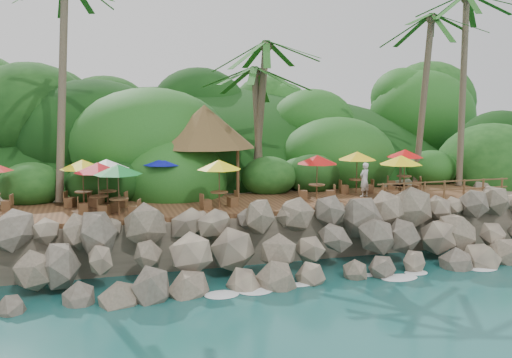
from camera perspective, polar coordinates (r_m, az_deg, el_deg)
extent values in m
plane|color=#19514F|center=(21.96, 4.47, -10.94)|extent=(140.00, 140.00, 0.00)
cube|color=gray|center=(36.68, -4.38, -1.55)|extent=(32.00, 25.20, 2.10)
ellipsoid|color=#143811|center=(44.12, -6.38, -1.34)|extent=(44.80, 28.00, 15.40)
cube|color=brown|center=(26.92, 0.00, -2.53)|extent=(26.00, 5.00, 0.20)
ellipsoid|color=white|center=(21.00, -20.07, -12.23)|extent=(1.20, 0.80, 0.06)
ellipsoid|color=white|center=(20.99, -11.70, -11.91)|extent=(1.20, 0.80, 0.06)
ellipsoid|color=white|center=(21.40, -3.51, -11.36)|extent=(1.20, 0.80, 0.06)
ellipsoid|color=white|center=(22.21, 4.19, -10.63)|extent=(1.20, 0.80, 0.06)
ellipsoid|color=white|center=(23.39, 11.20, -9.80)|extent=(1.20, 0.80, 0.06)
ellipsoid|color=white|center=(24.87, 17.42, -8.94)|extent=(1.20, 0.80, 0.06)
ellipsoid|color=white|center=(26.61, 22.87, -8.10)|extent=(1.20, 0.80, 0.06)
cylinder|color=brown|center=(28.27, -19.08, 8.88)|extent=(1.08, 2.62, 10.77)
cylinder|color=brown|center=(29.54, 0.43, 6.18)|extent=(0.86, 1.29, 7.75)
ellipsoid|color=#23601E|center=(29.67, 0.44, 13.69)|extent=(6.00, 6.00, 2.40)
cylinder|color=brown|center=(29.78, 0.18, 4.95)|extent=(0.99, 0.95, 6.47)
ellipsoid|color=#23601E|center=(29.78, 0.19, 11.17)|extent=(6.00, 6.00, 2.40)
cylinder|color=brown|center=(34.06, 20.27, 8.39)|extent=(1.02, 1.37, 10.66)
cylinder|color=brown|center=(33.52, 16.64, 7.55)|extent=(0.82, 0.98, 9.50)
ellipsoid|color=#23601E|center=(33.84, 16.97, 15.60)|extent=(6.00, 6.00, 2.40)
cylinder|color=brown|center=(27.74, -7.47, 0.43)|extent=(0.16, 0.16, 2.40)
cylinder|color=brown|center=(28.29, -1.86, 0.65)|extent=(0.16, 0.16, 2.40)
cylinder|color=brown|center=(30.49, -8.28, 1.10)|extent=(0.16, 0.16, 2.40)
cylinder|color=brown|center=(30.99, -3.15, 1.28)|extent=(0.16, 0.16, 2.40)
cone|color=brown|center=(29.15, -5.25, 5.37)|extent=(5.27, 5.27, 2.20)
cube|color=brown|center=(27.11, -23.95, -2.46)|extent=(0.49, 0.49, 0.44)
cylinder|color=brown|center=(28.10, 14.45, -1.40)|extent=(0.08, 0.08, 0.71)
cylinder|color=brown|center=(28.04, 14.47, -0.66)|extent=(0.81, 0.81, 0.05)
cylinder|color=brown|center=(28.00, 14.50, 0.02)|extent=(0.05, 0.05, 2.12)
cone|color=#FFEF15|center=(27.89, 14.56, 1.88)|extent=(2.02, 2.02, 0.43)
cube|color=brown|center=(27.80, 13.23, -1.74)|extent=(0.41, 0.41, 0.44)
cube|color=brown|center=(28.46, 15.62, -1.60)|extent=(0.41, 0.41, 0.44)
cylinder|color=brown|center=(26.46, -14.82, -1.98)|extent=(0.08, 0.08, 0.71)
cylinder|color=brown|center=(26.40, -14.85, -1.20)|extent=(0.81, 0.81, 0.05)
cylinder|color=brown|center=(26.35, -14.88, -0.48)|extent=(0.05, 0.05, 2.12)
cone|color=white|center=(26.23, -14.95, 1.50)|extent=(2.02, 2.02, 0.43)
cube|color=brown|center=(26.74, -16.15, -2.22)|extent=(0.53, 0.53, 0.44)
cube|color=brown|center=(26.23, -13.46, -2.32)|extent=(0.53, 0.53, 0.44)
cylinder|color=brown|center=(28.06, 14.33, -1.40)|extent=(0.08, 0.08, 0.71)
cylinder|color=brown|center=(28.01, 14.36, -0.67)|extent=(0.81, 0.81, 0.05)
cylinder|color=brown|center=(27.96, 14.38, 0.02)|extent=(0.05, 0.05, 2.12)
cone|color=yellow|center=(27.85, 14.45, 1.88)|extent=(2.02, 2.02, 0.43)
cube|color=brown|center=(27.72, 13.17, -1.76)|extent=(0.43, 0.43, 0.44)
cube|color=brown|center=(28.47, 15.44, -1.59)|extent=(0.43, 0.43, 0.44)
cylinder|color=brown|center=(27.63, 6.18, -1.34)|extent=(0.08, 0.08, 0.71)
cylinder|color=brown|center=(27.58, 6.19, -0.59)|extent=(0.81, 0.81, 0.05)
cylinder|color=brown|center=(27.53, 6.21, 0.10)|extent=(0.05, 0.05, 2.12)
cone|color=#B90D0B|center=(27.42, 6.23, 1.99)|extent=(2.02, 2.02, 0.43)
cube|color=brown|center=(27.57, 4.79, -1.63)|extent=(0.49, 0.49, 0.44)
cube|color=brown|center=(27.76, 7.55, -1.60)|extent=(0.49, 0.49, 0.44)
cylinder|color=brown|center=(31.66, 14.80, -0.37)|extent=(0.08, 0.08, 0.71)
cylinder|color=brown|center=(31.61, 14.82, 0.28)|extent=(0.81, 0.81, 0.05)
cylinder|color=brown|center=(31.57, 14.84, 0.89)|extent=(0.05, 0.05, 2.12)
cone|color=red|center=(31.47, 14.90, 2.54)|extent=(2.02, 2.02, 0.43)
cube|color=brown|center=(31.60, 13.58, -0.59)|extent=(0.53, 0.53, 0.44)
cube|color=brown|center=(31.78, 15.99, -0.63)|extent=(0.53, 0.53, 0.44)
cylinder|color=brown|center=(29.76, 10.16, -0.75)|extent=(0.08, 0.08, 0.71)
cylinder|color=brown|center=(29.70, 10.18, -0.06)|extent=(0.81, 0.81, 0.05)
cylinder|color=brown|center=(29.66, 10.19, 0.59)|extent=(0.05, 0.05, 2.12)
cone|color=yellow|center=(29.56, 10.24, 2.34)|extent=(2.02, 2.02, 0.43)
cube|color=brown|center=(29.56, 8.92, -1.04)|extent=(0.45, 0.45, 0.44)
cube|color=brown|center=(30.01, 11.37, -0.97)|extent=(0.45, 0.45, 0.44)
cylinder|color=brown|center=(25.35, -3.74, -2.16)|extent=(0.08, 0.08, 0.71)
cylinder|color=brown|center=(25.28, -3.75, -1.35)|extent=(0.81, 0.81, 0.05)
cylinder|color=brown|center=(25.23, -3.75, -0.59)|extent=(0.05, 0.05, 2.12)
cone|color=yellow|center=(25.11, -3.77, 1.47)|extent=(2.02, 2.02, 0.43)
cube|color=brown|center=(25.08, -5.11, -2.60)|extent=(0.49, 0.49, 0.44)
cube|color=brown|center=(25.68, -2.40, -2.32)|extent=(0.49, 0.49, 0.44)
cylinder|color=brown|center=(24.30, -13.73, -2.81)|extent=(0.08, 0.08, 0.71)
cylinder|color=brown|center=(24.24, -13.75, -1.97)|extent=(0.81, 0.81, 0.05)
cylinder|color=brown|center=(24.18, -13.78, -1.18)|extent=(0.05, 0.05, 2.12)
cone|color=#0D7728|center=(24.06, -13.85, 0.97)|extent=(2.02, 2.02, 0.43)
cube|color=brown|center=(24.58, -15.18, -3.07)|extent=(0.53, 0.53, 0.44)
cube|color=brown|center=(24.10, -12.22, -3.18)|extent=(0.53, 0.53, 0.44)
cylinder|color=brown|center=(25.17, -15.63, -2.51)|extent=(0.08, 0.08, 0.71)
cylinder|color=brown|center=(25.11, -15.66, -1.69)|extent=(0.81, 0.81, 0.05)
cylinder|color=brown|center=(25.06, -15.69, -0.93)|extent=(0.05, 0.05, 2.12)
cone|color=red|center=(24.94, -15.77, 1.14)|extent=(2.02, 2.02, 0.43)
cube|color=brown|center=(25.20, -17.15, -2.87)|extent=(0.40, 0.40, 0.44)
cube|color=brown|center=(25.21, -14.09, -2.75)|extent=(0.40, 0.40, 0.44)
cylinder|color=brown|center=(27.56, -9.27, -1.43)|extent=(0.08, 0.08, 0.71)
cylinder|color=brown|center=(27.50, -9.29, -0.68)|extent=(0.81, 0.81, 0.05)
cylinder|color=brown|center=(27.45, -9.31, 0.02)|extent=(0.05, 0.05, 2.12)
cone|color=#0C10A3|center=(27.34, -9.35, 1.91)|extent=(2.02, 2.02, 0.43)
cube|color=brown|center=(27.43, -10.63, -1.79)|extent=(0.45, 0.45, 0.44)
cube|color=brown|center=(27.74, -7.92, -1.62)|extent=(0.45, 0.45, 0.44)
cylinder|color=brown|center=(26.61, -17.08, -2.01)|extent=(0.08, 0.08, 0.71)
cylinder|color=brown|center=(26.55, -17.11, -1.24)|extent=(0.81, 0.81, 0.05)
cylinder|color=brown|center=(26.50, -17.14, -0.52)|extent=(0.05, 0.05, 2.12)
cone|color=yellow|center=(26.39, -17.22, 1.44)|extent=(2.02, 2.02, 0.43)
cube|color=brown|center=(26.91, -18.38, -2.25)|extent=(0.53, 0.53, 0.44)
cube|color=brown|center=(26.37, -15.73, -2.35)|extent=(0.53, 0.53, 0.44)
cylinder|color=brown|center=(26.76, 12.77, -1.49)|extent=(0.10, 0.10, 1.00)
cylinder|color=brown|center=(27.31, 14.79, -1.37)|extent=(0.10, 0.10, 1.00)
cylinder|color=brown|center=(27.89, 16.73, -1.25)|extent=(0.10, 0.10, 1.00)
cylinder|color=brown|center=(28.50, 18.59, -1.14)|extent=(0.10, 0.10, 1.00)
cylinder|color=brown|center=(29.14, 20.36, -1.03)|extent=(0.10, 0.10, 1.00)
cylinder|color=brown|center=(29.80, 22.06, -0.92)|extent=(0.10, 0.10, 1.00)
cylinder|color=brown|center=(30.49, 23.69, -0.82)|extent=(0.10, 0.10, 1.00)
cube|color=brown|center=(28.43, 18.63, -0.24)|extent=(7.20, 0.06, 0.06)
cube|color=brown|center=(28.49, 18.59, -1.04)|extent=(7.20, 0.06, 0.06)
imported|color=silver|center=(28.70, 10.95, -0.07)|extent=(0.74, 0.63, 1.73)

